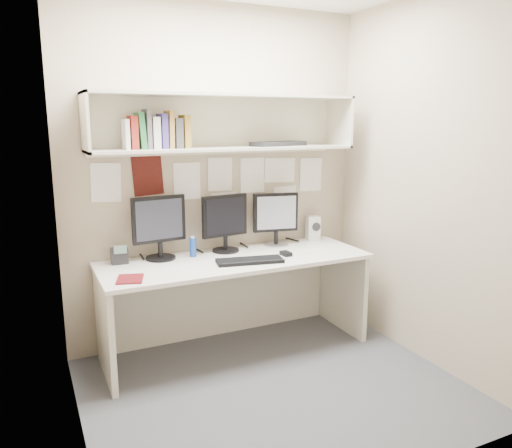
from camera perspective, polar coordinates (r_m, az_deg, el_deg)
name	(u,v)px	position (r m, az deg, el deg)	size (l,w,h in m)	color
floor	(275,389)	(3.46, 2.17, -18.29)	(2.40, 2.00, 0.01)	#434348
wall_back	(217,177)	(3.94, -4.43, 5.39)	(2.40, 0.02, 2.60)	tan
wall_front	(384,223)	(2.21, 14.47, 0.09)	(2.40, 0.02, 2.60)	tan
wall_left	(66,208)	(2.70, -20.87, 1.76)	(0.02, 2.00, 2.60)	tan
wall_right	(427,183)	(3.74, 18.94, 4.46)	(0.02, 2.00, 2.60)	tan
desk	(236,304)	(3.84, -2.31, -9.13)	(2.00, 0.70, 0.73)	silver
overhead_hutch	(223,122)	(3.78, -3.76, 11.52)	(2.00, 0.38, 0.40)	beige
pinned_papers	(218,183)	(3.94, -4.39, 4.66)	(1.92, 0.01, 0.48)	white
monitor_left	(159,225)	(3.71, -11.01, -0.11)	(0.40, 0.22, 0.47)	black
monitor_center	(225,221)	(3.87, -3.58, 0.39)	(0.38, 0.21, 0.44)	black
monitor_right	(276,217)	(4.05, 2.27, 0.83)	(0.37, 0.20, 0.43)	#A5A5AA
keyboard	(250,261)	(3.60, -0.72, -4.22)	(0.48, 0.17, 0.02)	black
mouse	(286,254)	(3.79, 3.44, -3.40)	(0.06, 0.10, 0.03)	black
speaker	(313,228)	(4.28, 6.51, -0.45)	(0.12, 0.13, 0.21)	beige
blue_bottle	(193,247)	(3.77, -7.22, -2.62)	(0.05, 0.05, 0.16)	#153B95
maroon_notebook	(130,279)	(3.32, -14.20, -6.11)	(0.16, 0.20, 0.01)	#5E1014
desk_phone	(119,256)	(3.70, -15.35, -3.50)	(0.13, 0.12, 0.14)	black
book_stack	(157,132)	(3.59, -11.26, 10.31)	(0.45, 0.17, 0.27)	white
hutch_tray	(279,144)	(3.94, 2.60, 9.16)	(0.46, 0.18, 0.03)	black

